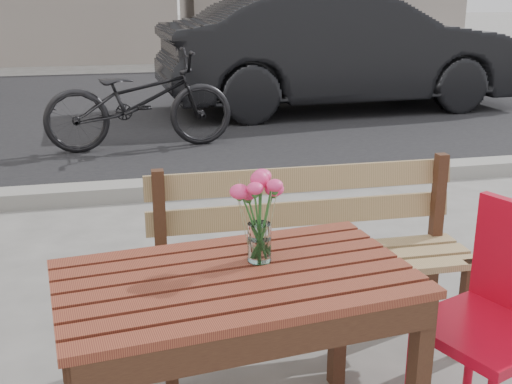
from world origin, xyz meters
TOP-DOWN VIEW (x-y plane):
  - street at (0.00, 5.06)m, footprint 30.00×8.12m
  - main_table at (-0.21, -0.06)m, footprint 1.20×0.79m
  - main_bench at (0.25, 0.61)m, footprint 1.41×0.43m
  - red_chair at (0.74, -0.11)m, footprint 0.54×0.54m
  - main_vase at (-0.11, 0.03)m, footprint 0.17×0.17m
  - parked_car at (2.51, 6.38)m, footprint 4.89×1.89m
  - bicycle at (-0.27, 4.66)m, footprint 1.94×0.79m

SIDE VIEW (x-z plane):
  - street at x=0.00m, z-range -0.03..0.09m
  - red_chair at x=0.74m, z-range 0.07..0.92m
  - bicycle at x=-0.27m, z-range 0.00..0.99m
  - main_bench at x=0.25m, z-range 0.09..0.97m
  - main_table at x=-0.21m, z-range 0.23..0.94m
  - parked_car at x=2.51m, z-range 0.00..1.59m
  - main_vase at x=-0.11m, z-range 0.74..1.05m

